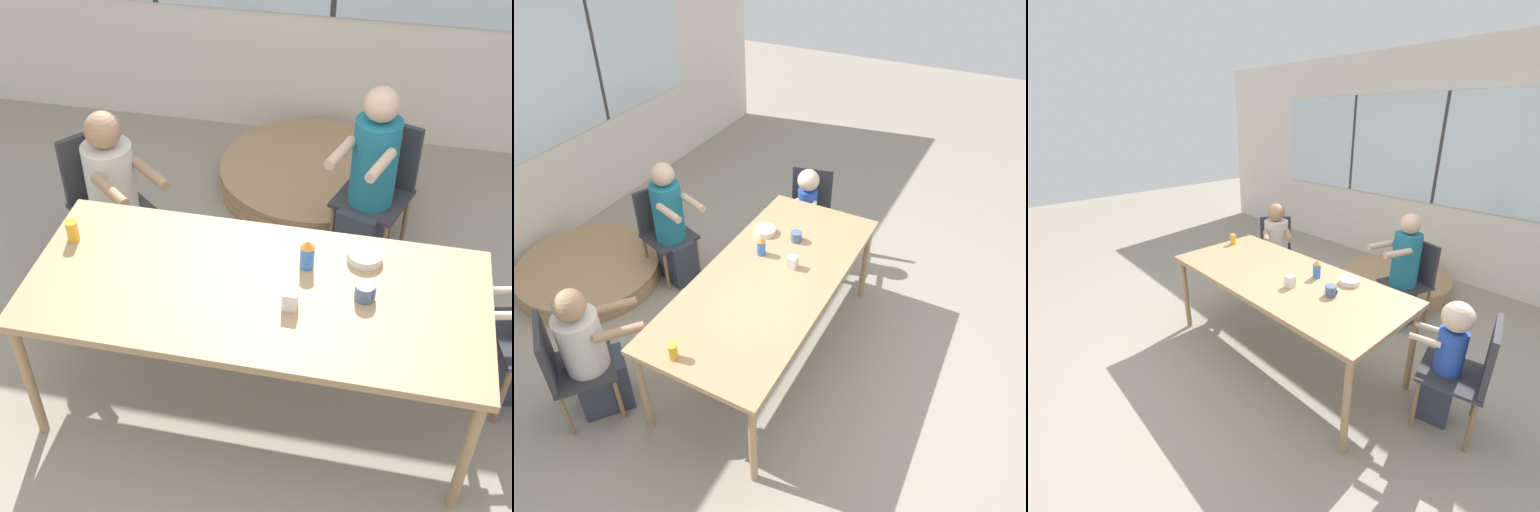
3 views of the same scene
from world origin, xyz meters
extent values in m
plane|color=gray|center=(0.00, 0.00, 0.00)|extent=(16.00, 16.00, 0.00)
cube|color=silver|center=(0.00, 2.69, 1.40)|extent=(8.40, 0.06, 2.80)
cube|color=silver|center=(0.00, 2.65, 1.61)|extent=(5.20, 0.02, 1.32)
cube|color=#333333|center=(-1.30, 2.64, 1.61)|extent=(0.04, 0.01, 1.32)
cube|color=#333333|center=(0.00, 2.64, 1.61)|extent=(0.04, 0.01, 1.32)
cube|color=tan|center=(0.00, 0.00, 0.75)|extent=(2.05, 0.91, 0.04)
cylinder|color=tan|center=(-0.98, -0.41, 0.37)|extent=(0.05, 0.05, 0.73)
cylinder|color=tan|center=(0.98, -0.41, 0.37)|extent=(0.05, 0.05, 0.73)
cylinder|color=tan|center=(-0.98, 0.41, 0.37)|extent=(0.05, 0.05, 0.73)
cylinder|color=tan|center=(0.98, 0.41, 0.37)|extent=(0.05, 0.05, 0.73)
cube|color=#333338|center=(-1.04, 0.85, 0.42)|extent=(0.56, 0.56, 0.03)
cube|color=#333338|center=(-1.18, 0.97, 0.64)|extent=(0.27, 0.32, 0.42)
cylinder|color=#8C6B4C|center=(-0.80, 0.88, 0.20)|extent=(0.03, 0.03, 0.41)
cylinder|color=#8C6B4C|center=(-1.02, 0.62, 0.20)|extent=(0.03, 0.03, 0.41)
cylinder|color=#8C6B4C|center=(-1.06, 1.09, 0.20)|extent=(0.03, 0.03, 0.41)
cylinder|color=#8C6B4C|center=(-1.28, 0.83, 0.20)|extent=(0.03, 0.03, 0.41)
cube|color=#333338|center=(0.45, 1.27, 0.42)|extent=(0.51, 0.51, 0.03)
cube|color=#333338|center=(0.51, 1.44, 0.64)|extent=(0.37, 0.16, 0.42)
cylinder|color=#8C6B4C|center=(0.55, 1.05, 0.20)|extent=(0.03, 0.03, 0.41)
cylinder|color=#8C6B4C|center=(0.23, 1.17, 0.20)|extent=(0.03, 0.03, 0.41)
cylinder|color=#8C6B4C|center=(0.66, 1.38, 0.20)|extent=(0.03, 0.03, 0.41)
cylinder|color=#8C6B4C|center=(0.34, 1.49, 0.20)|extent=(0.03, 0.03, 0.41)
cube|color=#333338|center=(1.31, 0.30, 0.42)|extent=(0.48, 0.48, 0.03)
cube|color=#333338|center=(1.49, 0.34, 0.64)|extent=(0.12, 0.38, 0.42)
cylinder|color=#8C6B4C|center=(1.19, 0.09, 0.20)|extent=(0.03, 0.03, 0.41)
cylinder|color=#8C6B4C|center=(1.11, 0.43, 0.20)|extent=(0.03, 0.03, 0.41)
cylinder|color=#8C6B4C|center=(1.52, 0.17, 0.20)|extent=(0.03, 0.03, 0.41)
cylinder|color=#8C6B4C|center=(1.44, 0.50, 0.20)|extent=(0.03, 0.03, 0.41)
cube|color=#333847|center=(-0.97, 0.79, 0.22)|extent=(0.42, 0.41, 0.43)
cylinder|color=beige|center=(-1.01, 0.83, 0.65)|extent=(0.28, 0.28, 0.44)
sphere|color=#A37A5B|center=(-1.01, 0.83, 0.97)|extent=(0.20, 0.20, 0.20)
cylinder|color=#A37A5B|center=(-0.75, 0.78, 0.76)|extent=(0.28, 0.24, 0.06)
cylinder|color=#A37A5B|center=(-0.91, 0.58, 0.76)|extent=(0.28, 0.24, 0.06)
cube|color=#333847|center=(0.41, 1.18, 0.22)|extent=(0.33, 0.38, 0.43)
cylinder|color=#1E7089|center=(0.43, 1.23, 0.70)|extent=(0.26, 0.26, 0.53)
sphere|color=#DBB293|center=(0.43, 1.23, 1.06)|extent=(0.20, 0.20, 0.20)
cylinder|color=#DBB293|center=(0.47, 0.98, 0.84)|extent=(0.15, 0.29, 0.06)
cylinder|color=#DBB293|center=(0.25, 1.06, 0.84)|extent=(0.15, 0.29, 0.06)
cube|color=#333847|center=(1.24, 0.28, 0.22)|extent=(0.25, 0.21, 0.43)
cylinder|color=#284CB7|center=(1.27, 0.29, 0.59)|extent=(0.18, 0.18, 0.31)
sphere|color=beige|center=(1.27, 0.29, 0.84)|extent=(0.20, 0.20, 0.20)
cylinder|color=beige|center=(1.14, 0.18, 0.66)|extent=(0.20, 0.08, 0.04)
cylinder|color=beige|center=(1.11, 0.33, 0.66)|extent=(0.20, 0.08, 0.04)
cylinder|color=slate|center=(0.47, 0.02, 0.81)|extent=(0.09, 0.09, 0.08)
torus|color=slate|center=(0.52, 0.02, 0.81)|extent=(0.01, 0.06, 0.06)
cylinder|color=blue|center=(0.20, 0.18, 0.83)|extent=(0.06, 0.06, 0.11)
cone|color=orange|center=(0.20, 0.18, 0.91)|extent=(0.07, 0.07, 0.04)
cylinder|color=gold|center=(-0.92, 0.15, 0.83)|extent=(0.06, 0.06, 0.10)
cube|color=silver|center=(0.17, -0.09, 0.82)|extent=(0.06, 0.06, 0.09)
cylinder|color=silver|center=(0.45, 0.28, 0.80)|extent=(0.16, 0.16, 0.04)
cylinder|color=tan|center=(0.01, 1.91, 0.01)|extent=(1.29, 1.29, 0.03)
cylinder|color=tan|center=(0.01, 1.91, 0.04)|extent=(1.30, 1.30, 0.03)
cylinder|color=tan|center=(0.01, 1.91, 0.07)|extent=(1.29, 1.29, 0.03)
cylinder|color=tan|center=(0.01, 1.91, 0.10)|extent=(1.30, 1.30, 0.03)
cylinder|color=tan|center=(0.01, 1.91, 0.14)|extent=(1.29, 1.29, 0.03)
cylinder|color=tan|center=(0.01, 1.91, 0.16)|extent=(1.30, 1.30, 0.03)
camera|label=1|loc=(0.47, -2.25, 2.93)|focal=50.00mm
camera|label=2|loc=(-2.38, -1.27, 3.02)|focal=35.00mm
camera|label=3|loc=(1.85, -1.75, 2.00)|focal=24.00mm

